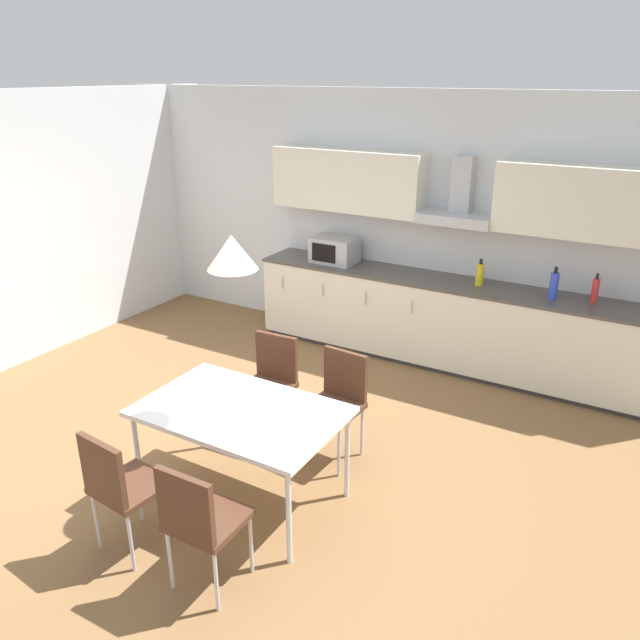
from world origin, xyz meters
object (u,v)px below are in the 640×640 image
(dining_table, at_px, (241,415))
(chair_far_left, at_px, (271,376))
(chair_near_left, at_px, (119,482))
(bottle_blue, at_px, (554,286))
(chair_near_right, at_px, (199,516))
(bottle_yellow, at_px, (480,274))
(bottle_red, at_px, (595,290))
(microwave, at_px, (334,250))
(chair_far_right, at_px, (338,395))
(pendant_lamp, at_px, (232,252))

(dining_table, relative_size, chair_far_left, 1.60)
(dining_table, distance_m, chair_near_left, 0.90)
(chair_near_left, bearing_deg, bottle_blue, 63.79)
(chair_near_right, bearing_deg, bottle_yellow, 83.04)
(chair_near_right, relative_size, chair_far_left, 1.00)
(bottle_red, height_order, chair_near_right, bottle_red)
(bottle_yellow, relative_size, chair_far_left, 0.31)
(chair_near_right, distance_m, chair_far_left, 1.77)
(bottle_blue, bearing_deg, bottle_yellow, 174.63)
(microwave, bearing_deg, dining_table, -73.45)
(dining_table, xyz_separation_m, chair_far_right, (0.32, 0.82, -0.15))
(bottle_blue, relative_size, chair_near_right, 0.36)
(bottle_blue, xyz_separation_m, chair_far_right, (-1.16, -2.00, -0.51))
(microwave, bearing_deg, bottle_yellow, 0.84)
(bottle_yellow, height_order, pendant_lamp, pendant_lamp)
(microwave, relative_size, bottle_red, 1.74)
(chair_far_left, bearing_deg, pendant_lamp, -68.97)
(chair_far_left, height_order, chair_far_right, same)
(microwave, distance_m, pendant_lamp, 3.10)
(bottle_red, bearing_deg, chair_far_left, -135.40)
(microwave, distance_m, chair_far_left, 2.18)
(bottle_red, bearing_deg, microwave, -178.68)
(dining_table, bearing_deg, bottle_yellow, 75.14)
(chair_far_left, distance_m, pendant_lamp, 1.57)
(dining_table, distance_m, chair_far_right, 0.90)
(bottle_red, height_order, chair_near_left, bottle_red)
(dining_table, distance_m, chair_far_left, 0.90)
(microwave, xyz_separation_m, chair_far_left, (0.54, -2.05, -0.52))
(bottle_red, xyz_separation_m, pendant_lamp, (-1.82, -2.93, 0.81))
(bottle_blue, distance_m, pendant_lamp, 3.29)
(chair_near_right, relative_size, chair_far_right, 1.00)
(dining_table, bearing_deg, pendant_lamp, -63.43)
(dining_table, bearing_deg, chair_far_left, 111.03)
(bottle_red, bearing_deg, bottle_yellow, -177.94)
(bottle_red, xyz_separation_m, chair_near_right, (-1.51, -3.76, -0.49))
(chair_far_right, bearing_deg, pendant_lamp, -111.09)
(chair_far_left, height_order, pendant_lamp, pendant_lamp)
(chair_near_right, xyz_separation_m, chair_far_right, (0.00, 1.65, 0.00))
(bottle_yellow, distance_m, bottle_red, 1.05)
(bottle_yellow, xyz_separation_m, bottle_blue, (0.71, -0.07, 0.02))
(pendant_lamp, bearing_deg, chair_near_right, -69.17)
(chair_far_right, bearing_deg, bottle_red, 54.51)
(bottle_yellow, height_order, dining_table, bottle_yellow)
(microwave, height_order, bottle_red, microwave)
(microwave, distance_m, chair_near_right, 3.91)
(microwave, xyz_separation_m, chair_near_right, (1.17, -3.70, -0.52))
(pendant_lamp, bearing_deg, chair_far_left, 111.03)
(bottle_blue, bearing_deg, pendant_lamp, -117.58)
(bottle_blue, xyz_separation_m, chair_far_left, (-1.79, -2.00, -0.51))
(chair_near_right, relative_size, pendant_lamp, 2.72)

